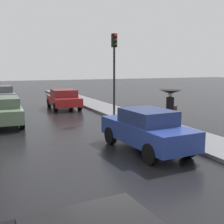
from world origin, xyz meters
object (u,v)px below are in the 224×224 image
object	(u,v)px
car_green_far_ahead	(3,110)
pedestrian_with_umbrella_near	(170,97)
traffic_light	(114,60)
car_blue_mid_road	(146,129)
car_grey_behind_camera	(1,95)
car_red_far_lane	(64,99)

from	to	relation	value
car_green_far_ahead	pedestrian_with_umbrella_near	world-z (taller)	pedestrian_with_umbrella_near
traffic_light	car_blue_mid_road	bearing A→B (deg)	-103.92
pedestrian_with_umbrella_near	traffic_light	size ratio (longest dim) A/B	0.38
car_green_far_ahead	traffic_light	bearing A→B (deg)	175.57
car_blue_mid_road	pedestrian_with_umbrella_near	bearing A→B (deg)	39.83
traffic_light	pedestrian_with_umbrella_near	bearing A→B (deg)	-69.57
car_blue_mid_road	car_grey_behind_camera	world-z (taller)	car_blue_mid_road
car_green_far_ahead	car_grey_behind_camera	xyz separation A→B (m)	(0.40, 9.08, -0.01)
car_green_far_ahead	pedestrian_with_umbrella_near	bearing A→B (deg)	151.81
car_green_far_ahead	traffic_light	xyz separation A→B (m)	(6.08, -0.67, 2.61)
car_red_far_lane	pedestrian_with_umbrella_near	bearing A→B (deg)	-69.12
car_green_far_ahead	pedestrian_with_umbrella_near	size ratio (longest dim) A/B	2.47
car_green_far_ahead	car_grey_behind_camera	distance (m)	9.09
car_grey_behind_camera	traffic_light	distance (m)	11.58
traffic_light	car_green_far_ahead	bearing A→B (deg)	173.68
car_red_far_lane	car_blue_mid_road	bearing A→B (deg)	-87.57
car_green_far_ahead	car_grey_behind_camera	size ratio (longest dim) A/B	0.98
car_green_far_ahead	pedestrian_with_umbrella_near	xyz separation A→B (m)	(7.43, -4.30, 0.79)
car_red_far_lane	pedestrian_with_umbrella_near	xyz separation A→B (m)	(3.03, -8.85, 0.84)
car_red_far_lane	traffic_light	xyz separation A→B (m)	(1.68, -5.22, 2.66)
car_grey_behind_camera	car_red_far_lane	size ratio (longest dim) A/B	1.14
traffic_light	car_grey_behind_camera	bearing A→B (deg)	120.21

